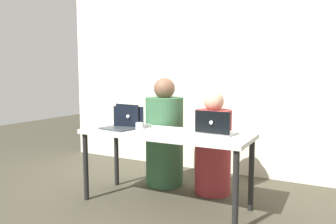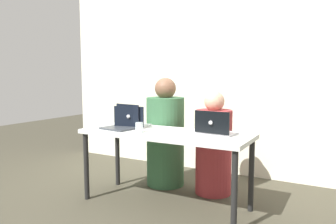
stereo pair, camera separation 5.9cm
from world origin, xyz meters
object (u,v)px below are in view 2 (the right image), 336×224
at_px(laptop_front_left, 122,123).
at_px(laptop_back_right, 215,129).
at_px(person_on_right, 214,148).
at_px(person_on_left, 165,138).
at_px(laptop_back_left, 132,122).
at_px(water_glass_left, 139,128).

bearing_deg(laptop_front_left, laptop_back_right, 18.41).
relative_size(person_on_right, laptop_front_left, 3.12).
relative_size(laptop_front_left, laptop_back_right, 0.97).
bearing_deg(person_on_left, person_on_right, -178.86).
bearing_deg(laptop_front_left, laptop_back_left, 85.39).
xyz_separation_m(person_on_right, water_glass_left, (-0.47, -0.69, 0.28)).
bearing_deg(person_on_left, laptop_back_left, 73.90).
distance_m(person_on_right, laptop_back_right, 0.55).
distance_m(laptop_back_left, water_glass_left, 0.34).
xyz_separation_m(person_on_left, water_glass_left, (0.11, -0.69, 0.22)).
relative_size(laptop_back_right, water_glass_left, 3.77).
xyz_separation_m(laptop_front_left, laptop_back_left, (0.03, 0.13, -0.00)).
xyz_separation_m(person_on_right, laptop_back_right, (0.18, -0.43, 0.28)).
height_order(person_on_left, person_on_right, person_on_left).
xyz_separation_m(laptop_back_right, water_glass_left, (-0.65, -0.25, -0.01)).
distance_m(person_on_left, laptop_back_left, 0.52).
relative_size(person_on_left, laptop_front_left, 3.51).
relative_size(person_on_right, laptop_back_right, 3.04).
bearing_deg(laptop_back_left, laptop_back_right, 169.84).
bearing_deg(laptop_back_left, laptop_front_left, 64.75).
distance_m(laptop_front_left, water_glass_left, 0.30).
height_order(person_on_right, laptop_back_right, person_on_right).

